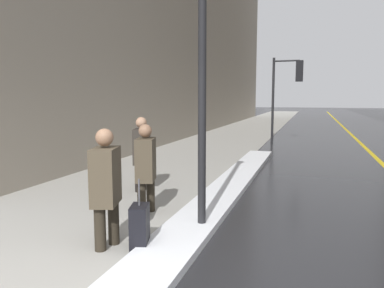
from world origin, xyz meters
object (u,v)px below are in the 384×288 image
Objects in this scene: lamp_post at (202,24)px; pedestrian_with_shoulder_bag at (106,183)px; traffic_light_near at (289,81)px; rolling_suitcase at (140,228)px; pedestrian_nearside at (146,165)px; pedestrian_in_glasses at (142,150)px.

pedestrian_with_shoulder_bag is (-1.00, -1.03, -2.15)m from lamp_post.
rolling_suitcase is (-1.08, -12.79, -2.40)m from traffic_light_near.
pedestrian_with_shoulder_bag is 1.68× the size of rolling_suitcase.
pedestrian_nearside is at bearing 169.01° from pedestrian_with_shoulder_bag.
traffic_light_near is (0.53, 11.81, -0.33)m from lamp_post.
traffic_light_near reaches higher than pedestrian_with_shoulder_bag.
rolling_suitcase is (-0.56, -0.98, -2.73)m from lamp_post.
pedestrian_with_shoulder_bag is (-1.53, -12.85, -1.82)m from traffic_light_near.
pedestrian_nearside is (-1.13, 0.48, -2.17)m from lamp_post.
pedestrian_with_shoulder_bag is at bearing 0.75° from pedestrian_in_glasses.
lamp_post is at bearing 50.94° from pedestrian_nearside.
pedestrian_in_glasses is 1.67× the size of rolling_suitcase.
pedestrian_in_glasses is at bearing 134.85° from lamp_post.
lamp_post reaches higher than pedestrian_with_shoulder_bag.
pedestrian_nearside is at bearing 156.87° from lamp_post.
pedestrian_with_shoulder_bag is 1.00× the size of pedestrian_in_glasses.
pedestrian_nearside is (-0.13, 1.52, -0.03)m from pedestrian_with_shoulder_bag.
traffic_light_near is 11.60m from pedestrian_nearside.
pedestrian_nearside is at bearing -95.96° from traffic_light_near.
rolling_suitcase is at bearing 5.61° from pedestrian_nearside.
pedestrian_in_glasses is (-0.74, 1.40, 0.02)m from pedestrian_nearside.
rolling_suitcase is (0.58, -1.46, -0.55)m from pedestrian_nearside.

